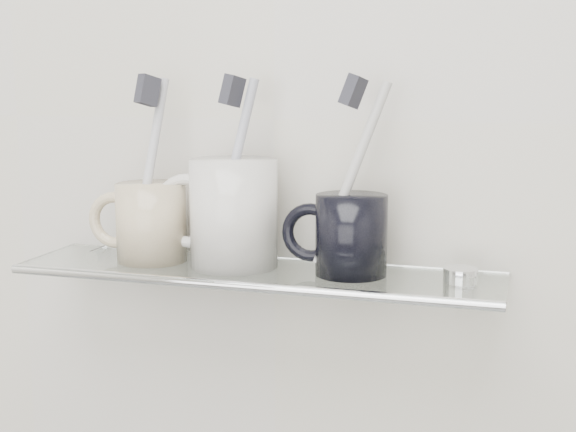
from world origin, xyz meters
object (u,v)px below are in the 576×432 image
at_px(shelf_glass, 256,273).
at_px(mug_right, 351,235).
at_px(mug_left, 151,222).
at_px(mug_center, 234,213).

bearing_deg(shelf_glass, mug_right, 2.92).
bearing_deg(shelf_glass, mug_left, 177.61).
xyz_separation_m(mug_center, mug_right, (0.12, 0.00, -0.02)).
relative_size(shelf_glass, mug_center, 4.47).
relative_size(mug_center, mug_right, 1.39).
relative_size(shelf_glass, mug_right, 6.23).
distance_m(mug_center, mug_right, 0.13).
bearing_deg(mug_center, mug_left, -172.09).
height_order(mug_center, mug_right, mug_center).
distance_m(mug_left, mug_right, 0.22).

